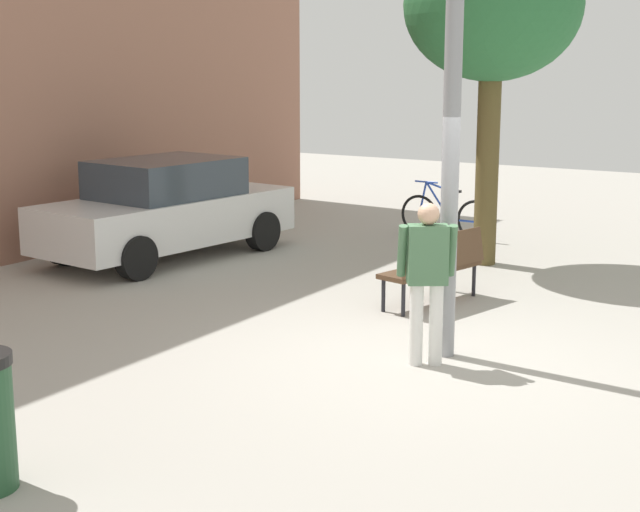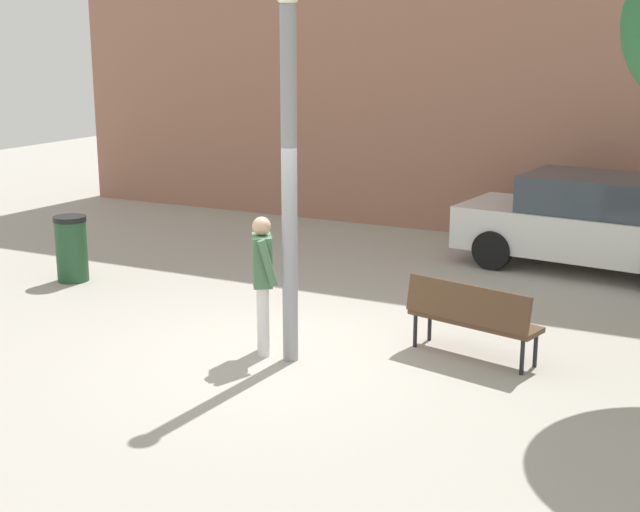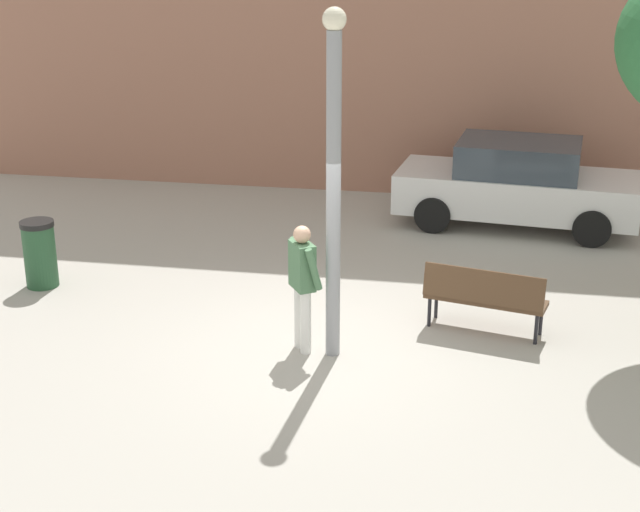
{
  "view_description": "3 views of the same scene",
  "coord_description": "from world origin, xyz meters",
  "views": [
    {
      "loc": [
        -8.71,
        -4.06,
        3.07
      ],
      "look_at": [
        -0.8,
        0.8,
        1.14
      ],
      "focal_mm": 53.54,
      "sensor_mm": 36.0,
      "label": 1
    },
    {
      "loc": [
        4.96,
        -8.79,
        3.7
      ],
      "look_at": [
        0.28,
        0.47,
        1.13
      ],
      "focal_mm": 49.96,
      "sensor_mm": 36.0,
      "label": 2
    },
    {
      "loc": [
        1.95,
        -10.76,
        5.21
      ],
      "look_at": [
        -0.19,
        1.12,
        0.85
      ],
      "focal_mm": 52.46,
      "sensor_mm": 36.0,
      "label": 3
    }
  ],
  "objects": [
    {
      "name": "bicycle_blue",
      "position": [
        6.41,
        2.65,
        0.38
      ],
      "size": [
        0.14,
        1.81,
        0.97
      ],
      "color": "black",
      "rests_on": "ground_plane"
    },
    {
      "name": "plaza_tree",
      "position": [
        4.73,
        1.27,
        3.78
      ],
      "size": [
        2.59,
        2.59,
        4.94
      ],
      "color": "brown",
      "rests_on": "ground_plane"
    },
    {
      "name": "person_by_lamppost",
      "position": [
        -0.19,
        -0.09,
        0.97
      ],
      "size": [
        0.52,
        0.62,
        1.67
      ],
      "color": "white",
      "rests_on": "ground_plane"
    },
    {
      "name": "lamppost",
      "position": [
        0.2,
        -0.14,
        2.32
      ],
      "size": [
        0.28,
        0.28,
        4.29
      ],
      "color": "gray",
      "rests_on": "ground_plane"
    },
    {
      "name": "ground_plane",
      "position": [
        0.0,
        0.0,
        0.0
      ],
      "size": [
        36.0,
        36.0,
        0.0
      ],
      "primitive_type": "plane",
      "color": "#A8A399"
    },
    {
      "name": "park_bench",
      "position": [
        2.06,
        0.85,
        0.55
      ],
      "size": [
        1.67,
        0.83,
        0.92
      ],
      "color": "#513823",
      "rests_on": "ground_plane"
    },
    {
      "name": "parked_car_white",
      "position": [
        2.55,
        5.68,
        0.77
      ],
      "size": [
        4.36,
        2.18,
        1.55
      ],
      "color": "silver",
      "rests_on": "ground_plane"
    }
  ]
}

